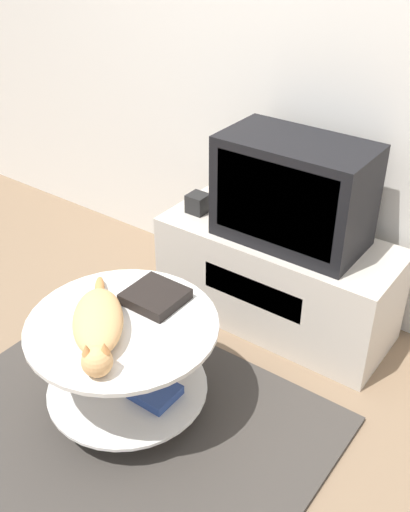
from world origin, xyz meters
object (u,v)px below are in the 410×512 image
Objects in this scene: speaker at (198,203)px; dvd_box at (155,296)px; tv at (294,192)px; cat at (98,325)px.

dvd_box is (0.29, -0.67, -0.05)m from speaker.
speaker is 0.74m from dvd_box.
tv is 7.01× the size of speaker.
tv is at bearing 73.83° from dvd_box.
dvd_box is at bearing 131.33° from cat.
speaker is (-0.50, -0.04, -0.19)m from tv.
speaker is 0.20× the size of cat.
dvd_box is at bearing -106.17° from tv.
tv is 1.43× the size of cat.
cat is (0.27, -0.96, -0.01)m from speaker.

